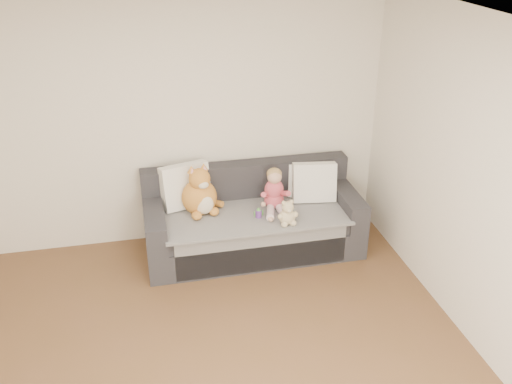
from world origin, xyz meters
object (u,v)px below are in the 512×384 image
teddy_bear (288,215)px  toddler (275,192)px  plush_cat (200,194)px  sofa (252,222)px  sippy_cup (259,212)px

teddy_bear → toddler: bearing=92.6°
plush_cat → teddy_bear: 0.91m
plush_cat → teddy_bear: plush_cat is taller
plush_cat → sofa: bearing=-19.0°
plush_cat → teddy_bear: (0.79, -0.43, -0.09)m
sippy_cup → plush_cat: bearing=156.2°
toddler → plush_cat: (-0.75, 0.08, 0.02)m
sippy_cup → toddler: bearing=37.9°
teddy_bear → sippy_cup: (-0.25, 0.19, -0.05)m
sofa → toddler: bearing=-13.2°
plush_cat → sippy_cup: (0.55, -0.24, -0.14)m
sippy_cup → sofa: bearing=95.8°
toddler → sippy_cup: 0.29m
toddler → teddy_bear: bearing=-76.2°
sofa → plush_cat: 0.64m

